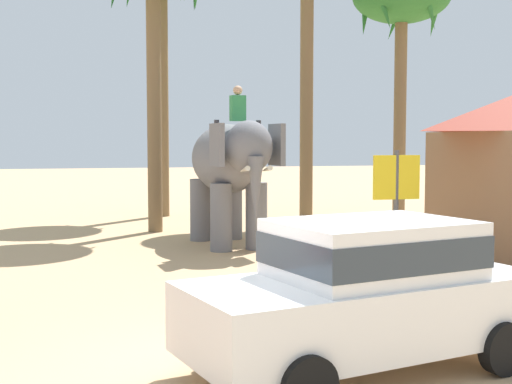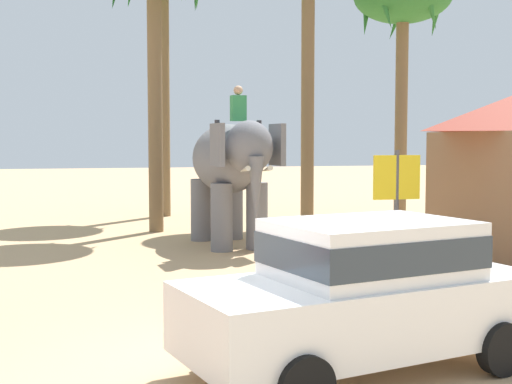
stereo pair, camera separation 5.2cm
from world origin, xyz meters
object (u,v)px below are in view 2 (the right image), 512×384
car_sedan_foreground (365,289)px  palm_tree_left_of_road (403,3)px  signboard_yellow (397,185)px  elephant_with_mahout (231,165)px

car_sedan_foreground → palm_tree_left_of_road: size_ratio=0.53×
palm_tree_left_of_road → signboard_yellow: bearing=-116.3°
car_sedan_foreground → signboard_yellow: signboard_yellow is taller
car_sedan_foreground → elephant_with_mahout: bearing=87.1°
car_sedan_foreground → palm_tree_left_of_road: bearing=62.8°
car_sedan_foreground → elephant_with_mahout: 9.56m
car_sedan_foreground → signboard_yellow: (3.15, 5.83, 0.76)m
palm_tree_left_of_road → elephant_with_mahout: bearing=-146.3°
car_sedan_foreground → elephant_with_mahout: size_ratio=1.11×
signboard_yellow → elephant_with_mahout: bearing=126.2°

